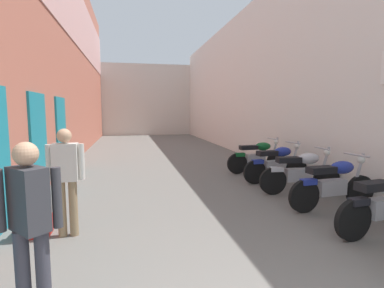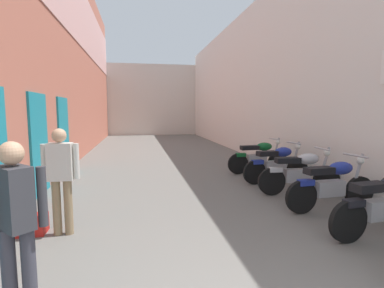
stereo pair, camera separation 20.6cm
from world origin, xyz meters
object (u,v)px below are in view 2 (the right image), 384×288
(motorcycle_fourth, at_px, (300,172))
(plastic_crate, at_px, (30,225))
(pedestrian_by_doorway, at_px, (16,218))
(pedestrian_mid_alley, at_px, (61,173))
(motorcycle_third, at_px, (332,184))
(motorcycle_sixth, at_px, (259,156))
(motorcycle_second, at_px, (384,203))
(motorcycle_fifth, at_px, (277,163))

(motorcycle_fourth, xyz_separation_m, plastic_crate, (-5.05, -1.21, -0.36))
(pedestrian_by_doorway, relative_size, pedestrian_mid_alley, 1.00)
(motorcycle_third, distance_m, pedestrian_by_doorway, 4.96)
(motorcycle_fourth, height_order, pedestrian_by_doorway, pedestrian_by_doorway)
(motorcycle_third, bearing_deg, motorcycle_sixth, 90.00)
(motorcycle_second, distance_m, motorcycle_fifth, 3.34)
(motorcycle_sixth, distance_m, plastic_crate, 6.14)
(motorcycle_sixth, relative_size, plastic_crate, 4.21)
(motorcycle_second, height_order, motorcycle_sixth, same)
(motorcycle_second, distance_m, pedestrian_mid_alley, 4.68)
(motorcycle_second, height_order, motorcycle_fourth, same)
(motorcycle_fourth, relative_size, motorcycle_sixth, 1.00)
(motorcycle_third, distance_m, motorcycle_fourth, 1.08)
(pedestrian_by_doorway, xyz_separation_m, plastic_crate, (-0.56, 1.94, -0.78))
(pedestrian_by_doorway, bearing_deg, pedestrian_mid_alley, 92.15)
(pedestrian_mid_alley, height_order, plastic_crate, pedestrian_mid_alley)
(motorcycle_sixth, bearing_deg, motorcycle_third, -90.00)
(pedestrian_mid_alley, bearing_deg, pedestrian_by_doorway, -87.85)
(motorcycle_fourth, distance_m, pedestrian_mid_alley, 4.77)
(motorcycle_fifth, relative_size, pedestrian_by_doorway, 1.18)
(motorcycle_third, xyz_separation_m, pedestrian_mid_alley, (-4.56, -0.23, 0.42))
(motorcycle_third, relative_size, motorcycle_sixth, 1.00)
(plastic_crate, bearing_deg, pedestrian_mid_alley, -12.26)
(motorcycle_second, relative_size, motorcycle_fourth, 1.00)
(motorcycle_second, xyz_separation_m, motorcycle_fourth, (0.00, 2.25, 0.00))
(motorcycle_fourth, bearing_deg, motorcycle_third, -90.00)
(motorcycle_third, bearing_deg, pedestrian_by_doorway, -155.34)
(motorcycle_fourth, bearing_deg, motorcycle_fifth, 90.00)
(motorcycle_fifth, relative_size, pedestrian_mid_alley, 1.18)
(motorcycle_fourth, distance_m, motorcycle_sixth, 2.25)
(motorcycle_second, xyz_separation_m, pedestrian_mid_alley, (-4.56, 0.93, 0.42))
(motorcycle_third, xyz_separation_m, motorcycle_fifth, (-0.00, 2.18, 0.00))
(motorcycle_second, distance_m, motorcycle_sixth, 4.51)
(motorcycle_fourth, bearing_deg, motorcycle_sixth, 90.00)
(pedestrian_mid_alley, bearing_deg, motorcycle_second, -11.58)
(motorcycle_sixth, height_order, pedestrian_mid_alley, pedestrian_mid_alley)
(motorcycle_sixth, height_order, pedestrian_by_doorway, pedestrian_by_doorway)
(pedestrian_mid_alley, distance_m, plastic_crate, 0.92)
(motorcycle_fifth, distance_m, pedestrian_by_doorway, 6.19)
(pedestrian_mid_alley, bearing_deg, plastic_crate, 167.74)
(motorcycle_fifth, xyz_separation_m, plastic_crate, (-5.05, -2.30, -0.36))
(motorcycle_second, relative_size, pedestrian_mid_alley, 1.18)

